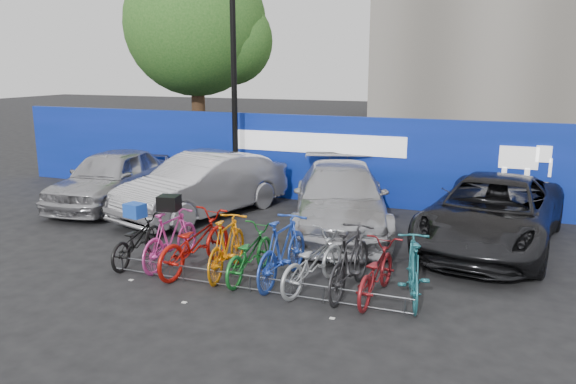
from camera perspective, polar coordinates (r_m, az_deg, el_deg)
The scene contains 21 objects.
ground at distance 10.19m, azimuth -2.44°, elevation -8.84°, with size 100.00×100.00×0.00m, color black.
hoarding at distance 15.37m, azimuth 6.47°, elevation 3.17°, with size 22.00×0.18×2.40m.
tree at distance 21.55m, azimuth -8.75°, elevation 16.16°, with size 5.40×5.20×7.80m.
lamppost at distance 15.72m, azimuth -5.50°, elevation 10.99°, with size 0.25×0.50×6.11m.
bike_rack at distance 9.62m, azimuth -3.89°, elevation -9.16°, with size 5.60×0.03×0.30m.
car_0 at distance 15.97m, azimuth -17.45°, elevation 1.42°, with size 1.81×4.49×1.53m, color #AAAAAE.
car_1 at distance 14.31m, azimuth -8.59°, elevation 0.70°, with size 1.67×4.78×1.58m, color #B8B7BC.
car_2 at distance 12.96m, azimuth 5.33°, elevation -0.65°, with size 2.10×5.17×1.50m, color #B2B2B7.
car_3 at distance 12.48m, azimuth 20.06°, elevation -2.00°, with size 2.43×5.27×1.46m, color black.
bike_0 at distance 11.25m, azimuth -15.11°, elevation -4.71°, with size 0.60×1.73×0.91m, color black.
bike_1 at distance 10.90m, azimuth -11.83°, elevation -4.59°, with size 0.51×1.82×1.10m, color #E03FA2.
bike_2 at distance 10.56m, azimuth -9.47°, elevation -5.09°, with size 0.72×2.06×1.08m, color #AE120B.
bike_3 at distance 10.27m, azimuth -6.23°, elevation -5.47°, with size 0.52×1.83×1.10m, color orange.
bike_4 at distance 10.10m, azimuth -3.94°, elevation -6.22°, with size 0.62×1.77×0.93m, color #197528.
bike_5 at distance 9.84m, azimuth -0.55°, elevation -5.92°, with size 0.56×1.98×1.19m, color #2244AF.
bike_6 at distance 9.62m, azimuth 2.51°, elevation -7.07°, with size 0.64×1.85×0.97m, color #A0A3A6.
bike_7 at distance 9.43m, azimuth 6.31°, elevation -6.95°, with size 0.55×1.93×1.16m, color #252527.
bike_8 at distance 9.33m, azimuth 8.88°, elevation -7.99°, with size 0.62×1.77×0.93m, color maroon.
bike_9 at distance 9.33m, azimuth 12.64°, elevation -7.70°, with size 0.51×1.79×1.07m, color #236B75.
cargo_crate at distance 11.09m, azimuth -15.28°, elevation -1.81°, with size 0.37×0.28×0.27m, color #1947B9.
cargo_topcase at distance 10.71m, azimuth -12.00°, elevation -1.09°, with size 0.38×0.34×0.28m, color black.
Camera 1 is at (3.79, -8.68, 3.76)m, focal length 35.00 mm.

